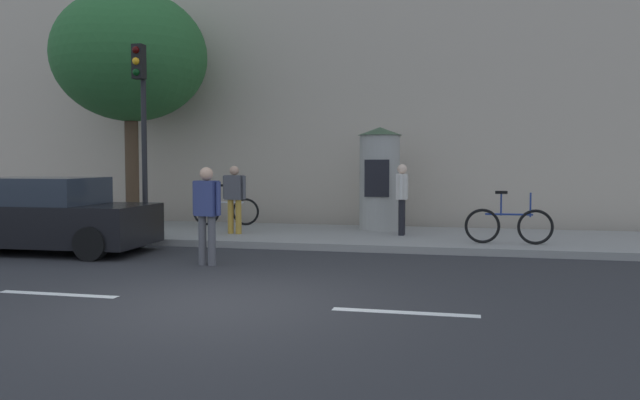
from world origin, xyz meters
TOP-DOWN VIEW (x-y plane):
  - ground_plane at (0.00, 0.00)m, footprint 80.00×80.00m
  - sidewalk_curb at (0.00, 7.00)m, footprint 36.00×4.00m
  - lane_markings at (-0.00, 0.00)m, footprint 25.80×0.16m
  - building_backdrop at (0.00, 12.00)m, footprint 36.00×5.00m
  - traffic_light at (-3.93, 5.24)m, footprint 0.24×0.45m
  - poster_column at (1.00, 8.08)m, footprint 1.10×1.10m
  - street_tree at (-5.49, 7.58)m, footprint 3.99×3.99m
  - pedestrian_tallest at (-1.37, 2.82)m, footprint 0.57×0.31m
  - pedestrian_near_pole at (1.67, 6.98)m, footprint 0.24×0.57m
  - pedestrian_in_dark_shirt at (-2.18, 6.39)m, footprint 0.59×0.42m
  - bicycle_leaning at (-3.12, 8.21)m, footprint 1.75×0.41m
  - bicycle_upright at (3.97, 5.86)m, footprint 1.77×0.11m
  - parked_car_blue at (-5.19, 3.63)m, footprint 4.18×2.06m

SIDE VIEW (x-z plane):
  - ground_plane at x=0.00m, z-range 0.00..0.00m
  - lane_markings at x=0.00m, z-range 0.00..0.01m
  - sidewalk_curb at x=0.00m, z-range 0.00..0.15m
  - bicycle_leaning at x=-3.12m, z-range -0.01..1.08m
  - bicycle_upright at x=3.97m, z-range -0.01..1.08m
  - parked_car_blue at x=-5.19m, z-range -0.03..1.49m
  - pedestrian_tallest at x=-1.37m, z-range 0.15..1.89m
  - pedestrian_in_dark_shirt at x=-2.18m, z-range 0.30..1.89m
  - pedestrian_near_pole at x=1.67m, z-range 0.28..1.91m
  - poster_column at x=1.00m, z-range 0.17..2.71m
  - traffic_light at x=-3.93m, z-range 0.89..5.14m
  - street_tree at x=-5.49m, z-range 1.51..7.64m
  - building_backdrop at x=0.00m, z-range 0.00..10.69m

